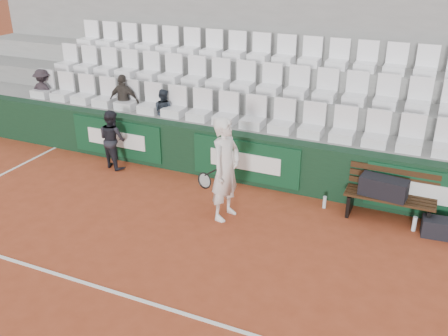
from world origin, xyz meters
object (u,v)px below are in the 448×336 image
at_px(bench_left, 388,208).
at_px(sports_bag_left, 384,187).
at_px(water_bottle_far, 414,224).
at_px(ball_kid, 112,139).
at_px(sports_bag_ground, 438,228).
at_px(tennis_player, 225,169).
at_px(spectator_c, 162,91).
at_px(spectator_a, 41,73).
at_px(spectator_b, 122,81).
at_px(water_bottle_near, 324,202).

xyz_separation_m(bench_left, sports_bag_left, (-0.12, -0.04, 0.39)).
distance_m(water_bottle_far, ball_kid, 6.13).
height_order(sports_bag_ground, tennis_player, tennis_player).
bearing_deg(sports_bag_ground, bench_left, 164.50).
bearing_deg(spectator_c, spectator_a, 0.81).
distance_m(spectator_b, spectator_c, 1.01).
bearing_deg(water_bottle_near, spectator_c, 166.14).
height_order(water_bottle_far, tennis_player, tennis_player).
distance_m(bench_left, tennis_player, 2.90).
bearing_deg(sports_bag_ground, water_bottle_far, 176.70).
bearing_deg(spectator_b, water_bottle_far, 161.14).
distance_m(sports_bag_ground, spectator_c, 6.04).
relative_size(sports_bag_left, sports_bag_ground, 1.54).
distance_m(water_bottle_near, spectator_a, 7.39).
relative_size(ball_kid, spectator_b, 1.05).
bearing_deg(tennis_player, water_bottle_far, 15.23).
bearing_deg(tennis_player, water_bottle_near, 33.53).
height_order(water_bottle_far, ball_kid, ball_kid).
bearing_deg(spectator_a, spectator_c, 174.21).
height_order(sports_bag_left, spectator_c, spectator_c).
bearing_deg(water_bottle_far, spectator_a, 172.69).
relative_size(bench_left, ball_kid, 1.19).
height_order(sports_bag_left, ball_kid, ball_kid).
bearing_deg(water_bottle_near, bench_left, 1.94).
bearing_deg(sports_bag_left, ball_kid, -179.88).
bearing_deg(sports_bag_left, tennis_player, -158.14).
relative_size(bench_left, spectator_c, 1.51).
bearing_deg(bench_left, spectator_b, 171.28).
xyz_separation_m(water_bottle_near, ball_kid, (-4.55, -0.02, 0.52)).
relative_size(sports_bag_left, tennis_player, 0.43).
bearing_deg(spectator_a, spectator_b, 174.21).
xyz_separation_m(sports_bag_left, ball_kid, (-5.53, -0.01, 0.01)).
xyz_separation_m(sports_bag_ground, spectator_b, (-6.78, 1.14, 1.45)).
xyz_separation_m(water_bottle_far, tennis_player, (-3.08, -0.84, 0.78)).
distance_m(sports_bag_ground, spectator_b, 7.03).
distance_m(sports_bag_ground, spectator_a, 9.29).
bearing_deg(ball_kid, tennis_player, -179.74).
xyz_separation_m(sports_bag_left, spectator_b, (-5.84, 0.96, 0.99)).
relative_size(tennis_player, spectator_c, 1.84).
height_order(spectator_b, spectator_c, spectator_b).
xyz_separation_m(bench_left, ball_kid, (-5.65, -0.06, 0.41)).
relative_size(water_bottle_far, spectator_a, 0.23).
distance_m(water_bottle_near, spectator_c, 4.21).
bearing_deg(bench_left, tennis_player, -158.25).
relative_size(sports_bag_left, ball_kid, 0.62).
bearing_deg(sports_bag_ground, spectator_b, 170.44).
bearing_deg(spectator_b, bench_left, 162.32).
xyz_separation_m(sports_bag_left, spectator_c, (-4.83, 0.96, 0.88)).
bearing_deg(spectator_c, water_bottle_near, 166.96).
bearing_deg(tennis_player, sports_bag_ground, 13.35).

